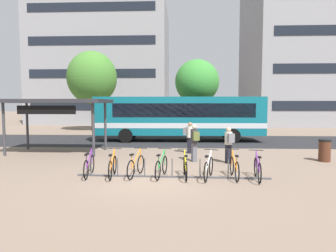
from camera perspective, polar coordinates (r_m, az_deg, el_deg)
ground at (r=10.64m, az=-3.19°, el=-10.23°), size 200.00×200.00×0.00m
bus_lane_asphalt at (r=21.34m, az=-0.19°, el=-2.89°), size 80.00×7.20×0.01m
city_bus at (r=21.16m, az=2.02°, el=1.86°), size 12.07×2.79×3.20m
bike_rack at (r=10.69m, az=0.82°, el=-9.65°), size 7.06×0.28×0.70m
parked_bicycle_purple_0 at (r=11.24m, az=-15.26°, el=-7.58°), size 0.52×1.72×0.99m
parked_bicycle_orange_1 at (r=10.91m, az=-10.85°, el=-7.86°), size 0.52×1.72×0.99m
parked_bicycle_orange_2 at (r=10.88m, az=-6.33°, el=-7.84°), size 0.56×1.70×0.99m
parked_bicycle_green_3 at (r=10.71m, az=-1.30°, el=-8.01°), size 0.53×1.70×0.99m
parked_bicycle_yellow_4 at (r=10.60m, az=3.41°, el=-8.15°), size 0.52×1.72×0.99m
parked_bicycle_white_5 at (r=10.58m, az=7.99°, el=-8.21°), size 0.64×1.67×0.99m
parked_bicycle_orange_6 at (r=10.83m, az=12.92°, el=-7.98°), size 0.52×1.72×0.99m
parked_bicycle_purple_7 at (r=10.82m, az=17.21°, el=-8.08°), size 0.52×1.72×0.99m
transit_shelter at (r=16.99m, az=-21.05°, el=4.25°), size 5.53×3.09×2.94m
commuter_grey_pack_0 at (r=15.79m, az=4.22°, el=-1.86°), size 0.58×0.42×1.70m
commuter_olive_pack_1 at (r=13.49m, az=5.21°, el=-2.83°), size 0.45×0.59×1.74m
commuter_grey_pack_2 at (r=13.34m, az=11.87°, el=-3.18°), size 0.44×0.58×1.65m
trash_bin at (r=15.40m, az=28.44°, el=-4.25°), size 0.55×0.55×1.03m
street_tree_0 at (r=26.03m, az=5.73°, el=8.63°), size 3.88×3.88×6.63m
street_tree_1 at (r=30.58m, az=-14.70°, el=9.14°), size 4.96×4.96×8.01m
building_left_wing at (r=44.83m, az=-12.33°, el=11.32°), size 18.51×12.71×16.50m
building_right_wing at (r=45.32m, az=28.83°, el=13.65°), size 20.63×13.50×20.93m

